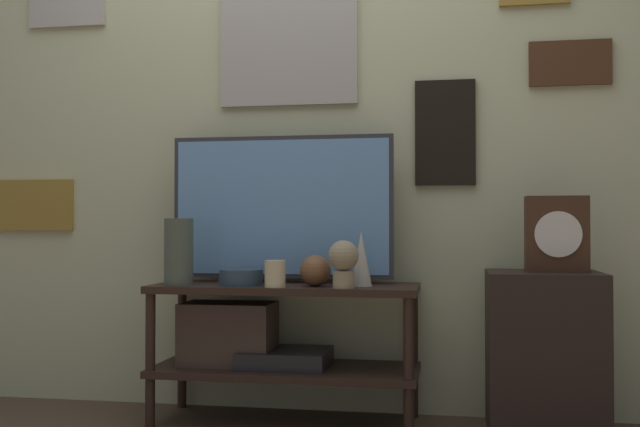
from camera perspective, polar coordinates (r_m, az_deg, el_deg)
The scene contains 11 objects.
wall_back at distance 3.43m, azimuth -1.69°, elevation 8.10°, with size 6.40×0.08×2.70m.
media_console at distance 3.18m, azimuth -4.29°, elevation -9.25°, with size 1.10×0.42×0.57m.
television at distance 3.23m, azimuth -2.93°, elevation 0.48°, with size 0.96×0.05×0.63m.
vase_tall_ceramic at distance 3.13m, azimuth -10.71°, elevation -2.89°, with size 0.12×0.12×0.27m.
vase_slim_bronze at distance 3.04m, azimuth 3.16°, elevation -3.42°, with size 0.09×0.09×0.23m.
vase_wide_bowl at distance 3.09m, azimuth -6.02°, elevation -4.86°, with size 0.18×0.18×0.07m.
vase_round_glass at distance 3.03m, azimuth -0.35°, elevation -4.38°, with size 0.13×0.13×0.13m.
candle_jar at distance 2.98m, azimuth -3.44°, elevation -4.60°, with size 0.08×0.08×0.11m.
decorative_bust at distance 2.93m, azimuth 1.81°, elevation -3.63°, with size 0.12×0.12×0.19m.
side_table at distance 3.12m, azimuth 16.72°, elevation -10.12°, with size 0.44×0.40×0.64m.
mantel_clock at distance 3.07m, azimuth 17.57°, elevation -1.51°, with size 0.24×0.11×0.30m.
Camera 1 is at (0.68, -2.80, 0.81)m, focal length 42.00 mm.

